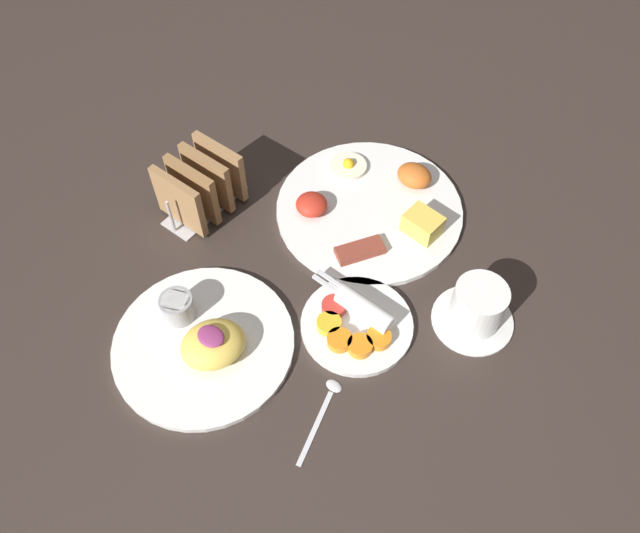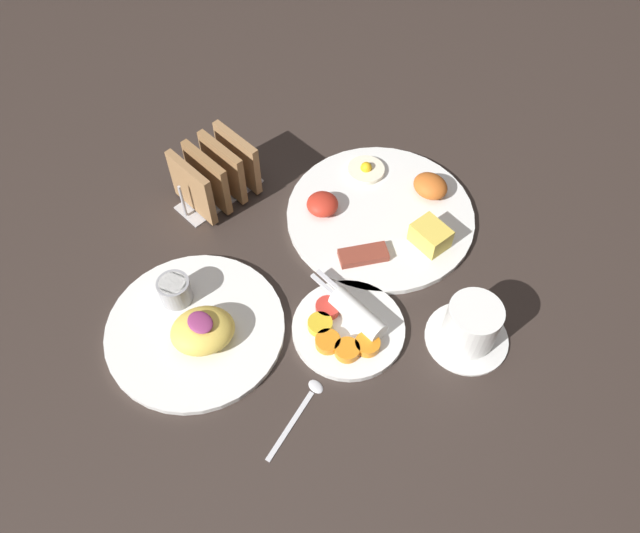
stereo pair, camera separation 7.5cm
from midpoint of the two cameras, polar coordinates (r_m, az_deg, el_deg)
ground_plane at (r=0.98m, az=-6.23°, el=0.31°), size 3.00×3.00×0.00m
plate_breakfast at (r=1.04m, az=2.72°, el=5.37°), size 0.31×0.31×0.05m
plate_condiments at (r=0.90m, az=1.02°, el=-5.27°), size 0.18×0.16×0.04m
plate_foreground at (r=0.91m, az=-12.94°, el=-6.72°), size 0.26×0.26×0.06m
toast_rack at (r=1.04m, az=-12.89°, el=7.08°), size 0.10×0.15×0.10m
coffee_cup at (r=0.91m, az=11.89°, el=-3.85°), size 0.12×0.12×0.08m
teaspoon at (r=0.86m, az=-2.11°, el=-12.76°), size 0.05×0.13×0.01m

